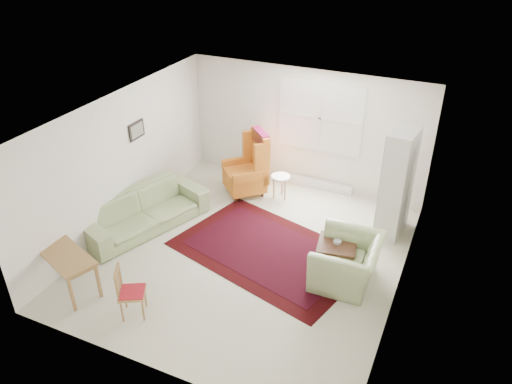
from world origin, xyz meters
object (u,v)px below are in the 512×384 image
at_px(armchair, 347,258).
at_px(wingback_chair, 244,164).
at_px(cabinet, 398,183).
at_px(sofa, 143,204).
at_px(stool, 280,187).
at_px(desk, 70,272).
at_px(coffee_table, 336,255).
at_px(desk_chair, 132,292).

bearing_deg(armchair, wingback_chair, -127.11).
bearing_deg(cabinet, armchair, -96.43).
bearing_deg(wingback_chair, sofa, -76.05).
xyz_separation_m(armchair, cabinet, (0.38, 1.71, 0.56)).
xyz_separation_m(sofa, stool, (1.89, 2.01, -0.23)).
height_order(stool, desk, desk).
relative_size(coffee_table, stool, 1.19).
relative_size(stool, desk, 0.50).
xyz_separation_m(stool, cabinet, (2.29, -0.26, 0.74)).
relative_size(sofa, stool, 4.68).
xyz_separation_m(coffee_table, desk_chair, (-2.36, -2.25, 0.17)).
distance_m(armchair, wingback_chair, 3.25).
height_order(sofa, desk, sofa).
xyz_separation_m(armchair, stool, (-1.91, 1.97, -0.19)).
bearing_deg(desk_chair, desk, 58.71).
bearing_deg(wingback_chair, desk_chair, -43.98).
bearing_deg(stool, wingback_chair, -171.59).
height_order(armchair, desk, armchair).
relative_size(coffee_table, cabinet, 0.30).
height_order(wingback_chair, stool, wingback_chair).
height_order(desk, desk_chair, desk_chair).
bearing_deg(desk, stool, 64.29).
bearing_deg(wingback_chair, stool, 53.43).
height_order(stool, desk_chair, desk_chair).
bearing_deg(stool, sofa, -133.30).
xyz_separation_m(coffee_table, desk, (-3.57, -2.20, 0.08)).
relative_size(sofa, cabinet, 1.20).
bearing_deg(desk, coffee_table, 31.65).
bearing_deg(coffee_table, wingback_chair, 146.33).
xyz_separation_m(armchair, desk_chair, (-2.59, -2.01, -0.02)).
height_order(armchair, wingback_chair, wingback_chair).
distance_m(wingback_chair, coffee_table, 2.95).
relative_size(stool, cabinet, 0.26).
xyz_separation_m(coffee_table, stool, (-1.68, 1.73, 0.01)).
relative_size(armchair, desk, 1.10).
bearing_deg(stool, cabinet, -6.48).
xyz_separation_m(stool, desk_chair, (-0.68, -3.98, 0.16)).
relative_size(wingback_chair, desk_chair, 1.60).
bearing_deg(desk, armchair, 27.32).
bearing_deg(coffee_table, desk, -148.35).
height_order(coffee_table, cabinet, cabinet).
xyz_separation_m(wingback_chair, desk_chair, (0.07, -3.87, -0.25)).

